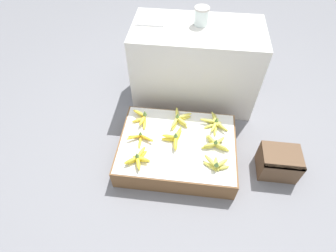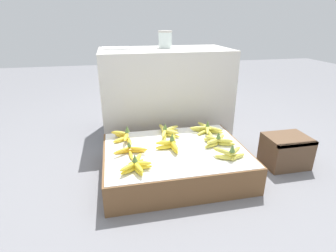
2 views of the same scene
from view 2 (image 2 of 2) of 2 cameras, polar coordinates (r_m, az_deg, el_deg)
The scene contains 14 objects.
ground_plane at distance 1.90m, azimuth 1.47°, elevation -10.27°, with size 10.00×10.00×0.00m, color slate.
display_platform at distance 1.85m, azimuth 1.50°, elevation -7.70°, with size 0.97×0.73×0.20m.
back_vendor_table at distance 2.48m, azimuth -0.62°, elevation 7.45°, with size 1.15×0.60×0.78m.
wooden_crate at distance 2.14m, azimuth 24.25°, elevation -4.94°, with size 0.31×0.24×0.23m.
banana_bunch_front_left at distance 1.56m, azimuth -6.90°, elevation -8.50°, with size 0.20×0.22×0.10m.
banana_bunch_front_midright at distance 1.72m, azimuth 13.36°, elevation -5.86°, with size 0.21×0.14×0.11m.
banana_bunch_middle_left at distance 1.75m, azimuth -8.26°, elevation -5.33°, with size 0.23×0.14×0.08m.
banana_bunch_middle_midleft at distance 1.79m, azimuth 0.64°, elevation -3.88°, with size 0.17×0.24×0.11m.
banana_bunch_middle_midright at distance 1.88m, azimuth 10.74°, elevation -3.15°, with size 0.24×0.16×0.10m.
banana_bunch_back_left at distance 1.93m, azimuth -9.63°, elevation -2.28°, with size 0.15×0.22×0.11m.
banana_bunch_back_midleft at distance 1.99m, azimuth -0.16°, elevation -1.26°, with size 0.18×0.25×0.10m.
banana_bunch_back_midright at distance 2.06m, azimuth 8.38°, elevation -0.74°, with size 0.26×0.26×0.10m.
glass_jar at distance 2.46m, azimuth -0.62°, elevation 18.35°, with size 0.13×0.13×0.15m.
foam_tray_white at distance 2.40m, azimuth -11.19°, elevation 16.28°, with size 0.24×0.14×0.02m.
Camera 2 is at (-0.38, -1.56, 1.02)m, focal length 28.00 mm.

